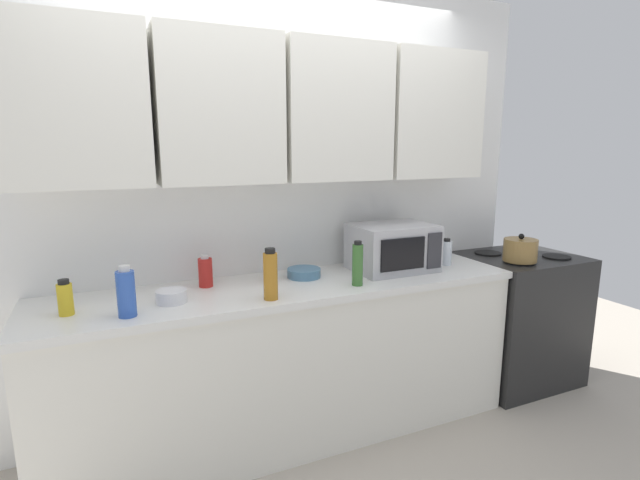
% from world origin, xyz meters
% --- Properties ---
extents(wall_back_with_cabinets, '(3.50, 0.38, 2.60)m').
position_xyz_m(wall_back_with_cabinets, '(-0.00, -0.07, 1.58)').
color(wall_back_with_cabinets, white).
rests_on(wall_back_with_cabinets, ground_plane).
extents(counter_run, '(2.63, 0.63, 0.90)m').
position_xyz_m(counter_run, '(0.00, -0.30, 0.45)').
color(counter_run, white).
rests_on(counter_run, ground_plane).
extents(stove_range, '(0.76, 0.64, 0.91)m').
position_xyz_m(stove_range, '(1.70, -0.32, 0.45)').
color(stove_range, black).
rests_on(stove_range, ground_plane).
extents(kettle, '(0.21, 0.21, 0.18)m').
position_xyz_m(kettle, '(1.53, -0.46, 0.98)').
color(kettle, olive).
rests_on(kettle, stove_range).
extents(microwave, '(0.48, 0.37, 0.28)m').
position_xyz_m(microwave, '(0.68, -0.27, 1.04)').
color(microwave, '#B7B7BC').
rests_on(microwave, counter_run).
extents(bottle_blue_cleaner, '(0.08, 0.08, 0.23)m').
position_xyz_m(bottle_blue_cleaner, '(-0.83, -0.48, 1.01)').
color(bottle_blue_cleaner, '#2D56B7').
rests_on(bottle_blue_cleaner, counter_run).
extents(bottle_clear_tall, '(0.07, 0.07, 0.17)m').
position_xyz_m(bottle_clear_tall, '(1.06, -0.31, 0.98)').
color(bottle_clear_tall, silver).
rests_on(bottle_clear_tall, counter_run).
extents(bottle_yellow_mustard, '(0.06, 0.06, 0.16)m').
position_xyz_m(bottle_yellow_mustard, '(-1.08, -0.35, 0.98)').
color(bottle_yellow_mustard, gold).
rests_on(bottle_yellow_mustard, counter_run).
extents(bottle_amber_vinegar, '(0.07, 0.07, 0.26)m').
position_xyz_m(bottle_amber_vinegar, '(-0.18, -0.51, 1.02)').
color(bottle_amber_vinegar, '#AD701E').
rests_on(bottle_amber_vinegar, counter_run).
extents(bottle_spice_jar, '(0.07, 0.07, 0.15)m').
position_xyz_m(bottle_spice_jar, '(-0.07, -0.20, 0.97)').
color(bottle_spice_jar, '#BC6638').
rests_on(bottle_spice_jar, counter_run).
extents(bottle_red_sauce, '(0.07, 0.07, 0.17)m').
position_xyz_m(bottle_red_sauce, '(-0.43, -0.16, 0.98)').
color(bottle_red_sauce, red).
rests_on(bottle_red_sauce, counter_run).
extents(bottle_green_oil, '(0.06, 0.06, 0.24)m').
position_xyz_m(bottle_green_oil, '(0.33, -0.47, 1.02)').
color(bottle_green_oil, '#386B2D').
rests_on(bottle_green_oil, counter_run).
extents(bowl_ceramic_small, '(0.19, 0.19, 0.05)m').
position_xyz_m(bowl_ceramic_small, '(0.12, -0.21, 0.93)').
color(bowl_ceramic_small, teal).
rests_on(bowl_ceramic_small, counter_run).
extents(bowl_mixing_large, '(0.15, 0.15, 0.06)m').
position_xyz_m(bowl_mixing_large, '(-0.63, -0.36, 0.93)').
color(bowl_mixing_large, silver).
rests_on(bowl_mixing_large, counter_run).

